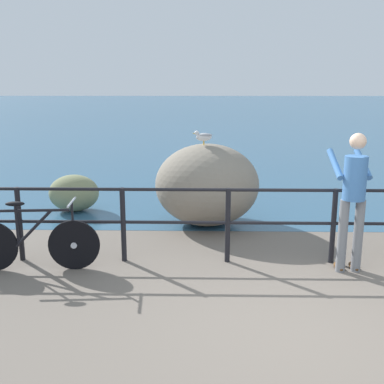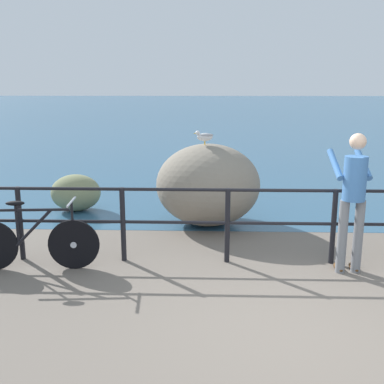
{
  "view_description": "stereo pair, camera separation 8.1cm",
  "coord_description": "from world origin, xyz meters",
  "px_view_note": "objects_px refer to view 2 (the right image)",
  "views": [
    {
      "loc": [
        -1.05,
        -4.12,
        2.35
      ],
      "look_at": [
        -1.19,
        2.2,
        0.88
      ],
      "focal_mm": 43.24,
      "sensor_mm": 36.0,
      "label": 1
    },
    {
      "loc": [
        -0.96,
        -4.12,
        2.35
      ],
      "look_at": [
        -1.19,
        2.2,
        0.88
      ],
      "focal_mm": 43.24,
      "sensor_mm": 36.0,
      "label": 2
    }
  ],
  "objects_px": {
    "person_at_railing": "(353,197)",
    "breakwater_boulder_main": "(208,185)",
    "breakwater_boulder_left": "(76,193)",
    "bicycle": "(33,241)",
    "seagull": "(205,136)"
  },
  "relations": [
    {
      "from": "seagull",
      "to": "breakwater_boulder_main",
      "type": "bearing_deg",
      "value": -138.61
    },
    {
      "from": "bicycle",
      "to": "breakwater_boulder_left",
      "type": "bearing_deg",
      "value": 90.55
    },
    {
      "from": "person_at_railing",
      "to": "seagull",
      "type": "xyz_separation_m",
      "value": [
        -1.86,
        1.93,
        0.53
      ]
    },
    {
      "from": "breakwater_boulder_main",
      "to": "breakwater_boulder_left",
      "type": "distance_m",
      "value": 2.65
    },
    {
      "from": "bicycle",
      "to": "seagull",
      "type": "relative_size",
      "value": 4.95
    },
    {
      "from": "bicycle",
      "to": "breakwater_boulder_left",
      "type": "relative_size",
      "value": 1.81
    },
    {
      "from": "breakwater_boulder_main",
      "to": "breakwater_boulder_left",
      "type": "height_order",
      "value": "breakwater_boulder_main"
    },
    {
      "from": "person_at_railing",
      "to": "breakwater_boulder_main",
      "type": "height_order",
      "value": "person_at_railing"
    },
    {
      "from": "breakwater_boulder_main",
      "to": "bicycle",
      "type": "bearing_deg",
      "value": -137.02
    },
    {
      "from": "person_at_railing",
      "to": "breakwater_boulder_left",
      "type": "height_order",
      "value": "person_at_railing"
    },
    {
      "from": "bicycle",
      "to": "seagull",
      "type": "xyz_separation_m",
      "value": [
        2.18,
        2.01,
        1.13
      ]
    },
    {
      "from": "breakwater_boulder_main",
      "to": "seagull",
      "type": "relative_size",
      "value": 5.13
    },
    {
      "from": "breakwater_boulder_left",
      "to": "person_at_railing",
      "type": "bearing_deg",
      "value": -33.03
    },
    {
      "from": "bicycle",
      "to": "breakwater_boulder_main",
      "type": "height_order",
      "value": "breakwater_boulder_main"
    },
    {
      "from": "seagull",
      "to": "person_at_railing",
      "type": "bearing_deg",
      "value": 121.13
    }
  ]
}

